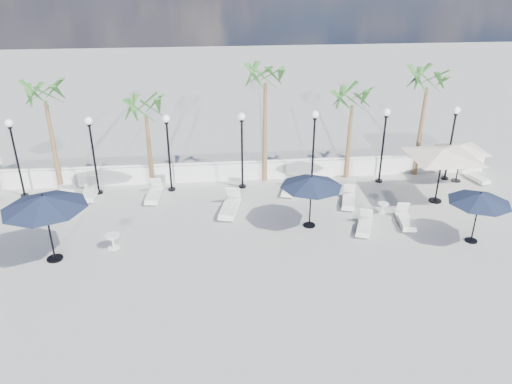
{
  "coord_description": "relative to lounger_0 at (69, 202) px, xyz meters",
  "views": [
    {
      "loc": [
        -1.54,
        -16.07,
        10.43
      ],
      "look_at": [
        0.31,
        2.72,
        1.5
      ],
      "focal_mm": 35.0,
      "sensor_mm": 36.0,
      "label": 1
    }
  ],
  "objects": [
    {
      "name": "palm_1",
      "position": [
        3.59,
        2.19,
        3.49
      ],
      "size": [
        2.6,
        2.6,
        4.7
      ],
      "color": "brown",
      "rests_on": "ground"
    },
    {
      "name": "palm_4",
      "position": [
        17.29,
        2.19,
        4.47
      ],
      "size": [
        2.6,
        2.6,
        5.7
      ],
      "color": "brown",
      "rests_on": "ground"
    },
    {
      "name": "lamppost_2",
      "position": [
        4.59,
        1.39,
        2.23
      ],
      "size": [
        0.36,
        0.36,
        3.84
      ],
      "color": "black",
      "rests_on": "ground"
    },
    {
      "name": "lamppost_0",
      "position": [
        -2.41,
        1.39,
        2.23
      ],
      "size": [
        0.36,
        0.36,
        3.84
      ],
      "color": "black",
      "rests_on": "ground"
    },
    {
      "name": "lamppost_5",
      "position": [
        15.09,
        1.39,
        2.23
      ],
      "size": [
        0.36,
        0.36,
        3.84
      ],
      "color": "black",
      "rests_on": "ground"
    },
    {
      "name": "lamppost_4",
      "position": [
        11.59,
        1.39,
        2.23
      ],
      "size": [
        0.36,
        0.36,
        3.84
      ],
      "color": "black",
      "rests_on": "ground"
    },
    {
      "name": "lounger_7",
      "position": [
        12.88,
        -3.39,
        -0.05
      ],
      "size": [
        1.16,
        1.8,
        0.64
      ],
      "rotation": [
        0.0,
        0.0,
        -0.39
      ],
      "color": "white",
      "rests_on": "ground"
    },
    {
      "name": "parasol_cream_sq_b",
      "position": [
        19.05,
        1.09,
        1.74
      ],
      "size": [
        4.33,
        4.33,
        2.17
      ],
      "color": "black",
      "rests_on": "ground"
    },
    {
      "name": "lounger_2",
      "position": [
        3.81,
        0.55,
        -0.03
      ],
      "size": [
        0.77,
        1.91,
        0.7
      ],
      "rotation": [
        0.0,
        0.0,
        -0.09
      ],
      "color": "white",
      "rests_on": "ground"
    },
    {
      "name": "lounger_3",
      "position": [
        7.34,
        -1.2,
        0.01
      ],
      "size": [
        1.18,
        2.24,
        0.8
      ],
      "rotation": [
        0.0,
        0.0,
        -0.24
      ],
      "color": "white",
      "rests_on": "ground"
    },
    {
      "name": "lounger_8",
      "position": [
        20.08,
        1.11,
        -0.06
      ],
      "size": [
        0.92,
        1.71,
        0.61
      ],
      "rotation": [
        0.0,
        0.0,
        0.26
      ],
      "color": "white",
      "rests_on": "ground"
    },
    {
      "name": "ground",
      "position": [
        8.09,
        -5.11,
        -0.26
      ],
      "size": [
        100.0,
        100.0,
        0.0
      ],
      "primitive_type": "plane",
      "color": "#9C9D98",
      "rests_on": "ground"
    },
    {
      "name": "lounger_6",
      "position": [
        14.77,
        -3.05,
        -0.04
      ],
      "size": [
        0.8,
        1.83,
        0.66
      ],
      "rotation": [
        0.0,
        0.0,
        -0.13
      ],
      "color": "white",
      "rests_on": "ground"
    },
    {
      "name": "parasol_navy_left",
      "position": [
        0.5,
        -4.45,
        2.16
      ],
      "size": [
        3.11,
        3.11,
        2.75
      ],
      "color": "black",
      "rests_on": "ground"
    },
    {
      "name": "lounger_5",
      "position": [
        10.37,
        0.67,
        -0.03
      ],
      "size": [
        1.14,
        1.91,
        0.68
      ],
      "rotation": [
        0.0,
        0.0,
        -0.33
      ],
      "color": "white",
      "rests_on": "ground"
    },
    {
      "name": "palm_2",
      "position": [
        9.29,
        2.19,
        4.85
      ],
      "size": [
        2.6,
        2.6,
        6.1
      ],
      "color": "brown",
      "rests_on": "ground"
    },
    {
      "name": "palm_3",
      "position": [
        13.59,
        2.19,
        3.69
      ],
      "size": [
        2.6,
        2.6,
        4.9
      ],
      "color": "brown",
      "rests_on": "ground"
    },
    {
      "name": "balustrade",
      "position": [
        8.09,
        2.39,
        0.21
      ],
      "size": [
        26.0,
        0.3,
        1.01
      ],
      "color": "silver",
      "rests_on": "ground"
    },
    {
      "name": "palm_0",
      "position": [
        -0.91,
        2.19,
        4.27
      ],
      "size": [
        2.6,
        2.6,
        5.5
      ],
      "color": "brown",
      "rests_on": "ground"
    },
    {
      "name": "parasol_navy_mid",
      "position": [
        10.64,
        -2.82,
        1.79
      ],
      "size": [
        2.61,
        2.61,
        2.34
      ],
      "color": "black",
      "rests_on": "ground"
    },
    {
      "name": "lounger_0",
      "position": [
        0.0,
        0.0,
        0.0
      ],
      "size": [
        1.22,
        2.19,
        0.78
      ],
      "rotation": [
        0.0,
        0.0,
        0.28
      ],
      "color": "white",
      "rests_on": "ground"
    },
    {
      "name": "side_table_2",
      "position": [
        14.14,
        -1.99,
        0.03
      ],
      "size": [
        0.49,
        0.49,
        0.48
      ],
      "color": "white",
      "rests_on": "ground"
    },
    {
      "name": "lamppost_3",
      "position": [
        8.09,
        1.39,
        2.23
      ],
      "size": [
        0.36,
        0.36,
        3.84
      ],
      "color": "black",
      "rests_on": "ground"
    },
    {
      "name": "parasol_cream_sq_a",
      "position": [
        17.0,
        -1.07,
        2.35
      ],
      "size": [
        5.76,
        5.76,
        2.83
      ],
      "color": "black",
      "rests_on": "ground"
    },
    {
      "name": "lamppost_1",
      "position": [
        1.09,
        1.39,
        2.23
      ],
      "size": [
        0.36,
        0.36,
        3.84
      ],
      "color": "black",
      "rests_on": "ground"
    },
    {
      "name": "lounger_1",
      "position": [
        0.75,
        1.11,
        -0.01
      ],
      "size": [
        0.66,
        1.98,
        0.74
      ],
      "rotation": [
        0.0,
        0.0,
        0.01
      ],
      "color": "white",
      "rests_on": "ground"
    },
    {
      "name": "side_table_1",
      "position": [
        2.6,
        -3.82,
        0.09
      ],
      "size": [
        0.6,
        0.6,
        0.58
      ],
      "color": "white",
      "rests_on": "ground"
    },
    {
      "name": "lounger_4",
      "position": [
        12.86,
        -0.95,
        -0.04
      ],
      "size": [
        1.06,
        1.86,
        0.66
      ],
      "rotation": [
        0.0,
        0.0,
        -0.29
      ],
      "color": "white",
      "rests_on": "ground"
    },
    {
      "name": "lamppost_6",
      "position": [
        18.59,
        1.39,
        2.23
      ],
      "size": [
        0.36,
        0.36,
        3.84
      ],
      "color": "black",
      "rests_on": "ground"
    },
    {
      "name": "parasol_navy_right",
      "position": [
        16.92,
        -4.72,
        1.67
      ],
      "size": [
        2.46,
        2.46,
        2.2
      ],
      "color": "black",
      "rests_on": "ground"
    }
  ]
}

